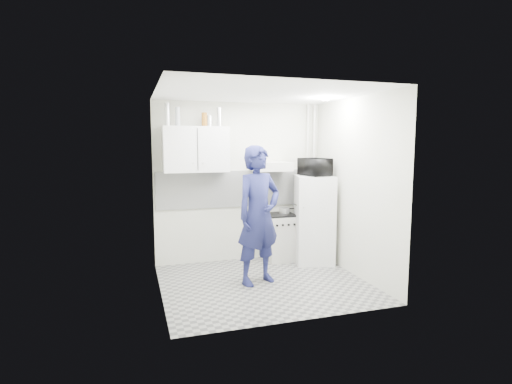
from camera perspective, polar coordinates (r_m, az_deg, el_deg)
name	(u,v)px	position (r m, az deg, el deg)	size (l,w,h in m)	color
floor	(264,283)	(5.72, 1.13, -12.88)	(2.80, 2.80, 0.00)	gray
ceiling	(264,93)	(5.42, 1.20, 13.95)	(2.80, 2.80, 0.00)	white
wall_back	(240,182)	(6.61, -2.30, 1.38)	(2.80, 2.80, 0.00)	beige
wall_left	(158,195)	(5.15, -13.77, -0.38)	(2.60, 2.60, 0.00)	beige
wall_right	(355,187)	(6.01, 13.92, 0.63)	(2.60, 2.60, 0.00)	beige
person	(259,215)	(5.50, 0.37, -3.34)	(0.70, 0.46, 1.91)	#1B1E50
stove	(280,238)	(6.72, 3.48, -6.53)	(0.47, 0.47, 0.75)	beige
fridge	(314,219)	(6.57, 8.31, -3.90)	(0.59, 0.59, 1.42)	white
stove_top	(280,215)	(6.64, 3.51, -3.25)	(0.45, 0.45, 0.03)	black
saucepan	(284,211)	(6.66, 4.06, -2.67)	(0.17, 0.17, 0.10)	silver
microwave	(315,167)	(6.46, 8.44, 3.55)	(0.35, 0.51, 0.28)	black
bottle_a	(167,114)	(6.21, -12.58, 10.76)	(0.08, 0.08, 0.34)	silver
bottle_b	(178,117)	(6.23, -11.13, 10.51)	(0.07, 0.07, 0.28)	#B2B7BC
canister_a	(204,120)	(6.28, -7.39, 10.23)	(0.08, 0.08, 0.21)	brown
canister_b	(209,121)	(6.29, -6.71, 10.03)	(0.09, 0.09, 0.17)	silver
bottle_e	(219,117)	(6.33, -5.30, 10.62)	(0.07, 0.07, 0.30)	silver
upper_cabinet	(196,149)	(6.25, -8.59, 6.04)	(1.00, 0.35, 0.70)	white
range_hood	(271,166)	(6.48, 2.12, 3.67)	(0.60, 0.50, 0.14)	beige
backsplash	(240,189)	(6.60, -2.26, 0.50)	(2.74, 0.03, 0.60)	white
pipe_a	(314,181)	(6.99, 8.22, 1.61)	(0.05, 0.05, 2.60)	beige
pipe_b	(307,181)	(6.94, 7.33, 1.59)	(0.04, 0.04, 2.60)	beige
ceiling_spot_fixture	(326,100)	(5.99, 9.90, 12.89)	(0.10, 0.10, 0.02)	white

